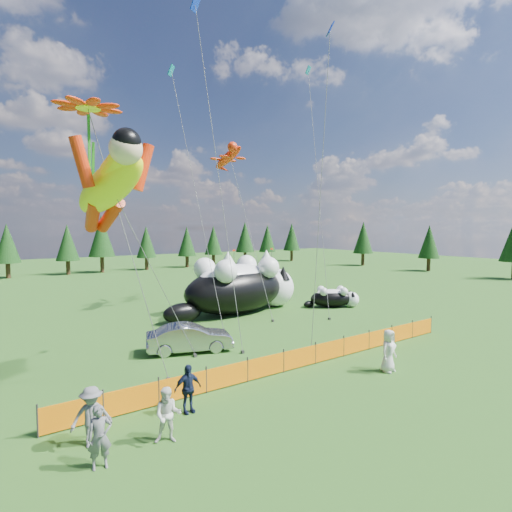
{
  "coord_description": "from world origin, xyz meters",
  "views": [
    {
      "loc": [
        -12.37,
        -16.94,
        6.63
      ],
      "look_at": [
        2.38,
        4.0,
        4.84
      ],
      "focal_mm": 28.0,
      "sensor_mm": 36.0,
      "label": 1
    }
  ],
  "objects": [
    {
      "name": "ground",
      "position": [
        0.0,
        0.0,
        0.0
      ],
      "size": [
        160.0,
        160.0,
        0.0
      ],
      "primitive_type": "plane",
      "color": "#0D3309",
      "rests_on": "ground"
    },
    {
      "name": "safety_fence",
      "position": [
        0.0,
        -3.0,
        0.5
      ],
      "size": [
        22.06,
        0.06,
        1.1
      ],
      "color": "#262626",
      "rests_on": "ground"
    },
    {
      "name": "tree_line",
      "position": [
        0.0,
        45.0,
        4.0
      ],
      "size": [
        90.0,
        4.0,
        8.0
      ],
      "primitive_type": null,
      "color": "black",
      "rests_on": "ground"
    },
    {
      "name": "festival_tents",
      "position": [
        11.0,
        40.0,
        1.4
      ],
      "size": [
        50.0,
        3.2,
        2.8
      ],
      "primitive_type": null,
      "color": "white",
      "rests_on": "ground"
    },
    {
      "name": "cat_large",
      "position": [
        4.6,
        9.17,
        2.09
      ],
      "size": [
        12.16,
        5.34,
        4.39
      ],
      "rotation": [
        0.0,
        0.0,
        0.12
      ],
      "color": "black",
      "rests_on": "ground"
    },
    {
      "name": "cat_small",
      "position": [
        12.11,
        6.4,
        0.83
      ],
      "size": [
        4.34,
        3.32,
        1.74
      ],
      "rotation": [
        0.0,
        0.0,
        -0.55
      ],
      "color": "black",
      "rests_on": "ground"
    },
    {
      "name": "car",
      "position": [
        -3.16,
        2.32,
        0.75
      ],
      "size": [
        4.82,
        2.99,
        1.5
      ],
      "primitive_type": "imported",
      "rotation": [
        0.0,
        0.0,
        1.24
      ],
      "color": "#A6A6AA",
      "rests_on": "ground"
    },
    {
      "name": "spectator_a",
      "position": [
        -9.79,
        -5.78,
        0.89
      ],
      "size": [
        0.7,
        0.51,
        1.77
      ],
      "primitive_type": "imported",
      "rotation": [
        0.0,
        0.0,
        -0.14
      ],
      "color": "#5B5B61",
      "rests_on": "ground"
    },
    {
      "name": "spectator_b",
      "position": [
        -7.72,
        -5.6,
        0.87
      ],
      "size": [
        0.98,
        0.84,
        1.73
      ],
      "primitive_type": "imported",
      "rotation": [
        0.0,
        0.0,
        -0.5
      ],
      "color": "silver",
      "rests_on": "ground"
    },
    {
      "name": "spectator_c",
      "position": [
        -6.35,
        -4.13,
        0.88
      ],
      "size": [
        1.04,
        0.53,
        1.76
      ],
      "primitive_type": "imported",
      "rotation": [
        0.0,
        0.0,
        -0.01
      ],
      "color": "#141C37",
      "rests_on": "ground"
    },
    {
      "name": "spectator_d",
      "position": [
        -9.71,
        -4.47,
        0.92
      ],
      "size": [
        1.25,
        0.72,
        1.85
      ],
      "primitive_type": "imported",
      "rotation": [
        0.0,
        0.0,
        -0.09
      ],
      "color": "#5B5B61",
      "rests_on": "ground"
    },
    {
      "name": "spectator_e",
      "position": [
        3.03,
        -5.71,
        0.98
      ],
      "size": [
        1.03,
        0.74,
        1.97
      ],
      "primitive_type": "imported",
      "rotation": [
        0.0,
        0.0,
        0.12
      ],
      "color": "silver",
      "rests_on": "ground"
    },
    {
      "name": "superhero_kite",
      "position": [
        -7.92,
        -0.54,
        8.33
      ],
      "size": [
        7.48,
        5.91,
        11.15
      ],
      "color": "#FEF90D",
      "rests_on": "ground"
    },
    {
      "name": "gecko_kite",
      "position": [
        5.33,
        12.27,
        12.58
      ],
      "size": [
        2.89,
        9.89,
        14.45
      ],
      "color": "red",
      "rests_on": "ground"
    },
    {
      "name": "flower_kite",
      "position": [
        -8.36,
        0.73,
        11.44
      ],
      "size": [
        4.39,
        3.49,
        11.86
      ],
      "color": "red",
      "rests_on": "ground"
    },
    {
      "name": "diamond_kite_a",
      "position": [
        -1.53,
        4.22,
        18.27
      ],
      "size": [
        1.12,
        4.44,
        20.2
      ],
      "color": "#0D30C6",
      "rests_on": "ground"
    },
    {
      "name": "diamond_kite_b",
      "position": [
        12.01,
        9.58,
        19.14
      ],
      "size": [
        4.47,
        7.06,
        21.84
      ],
      "color": "#0C7B90",
      "rests_on": "ground"
    },
    {
      "name": "diamond_kite_c",
      "position": [
        2.84,
        -1.84,
        15.6
      ],
      "size": [
        2.02,
        1.11,
        17.5
      ],
      "color": "#0D30C6",
      "rests_on": "ground"
    },
    {
      "name": "diamond_kite_d",
      "position": [
        0.08,
        11.35,
        17.48
      ],
      "size": [
        0.98,
        7.2,
        19.59
      ],
      "color": "#0C7B90",
      "rests_on": "ground"
    }
  ]
}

